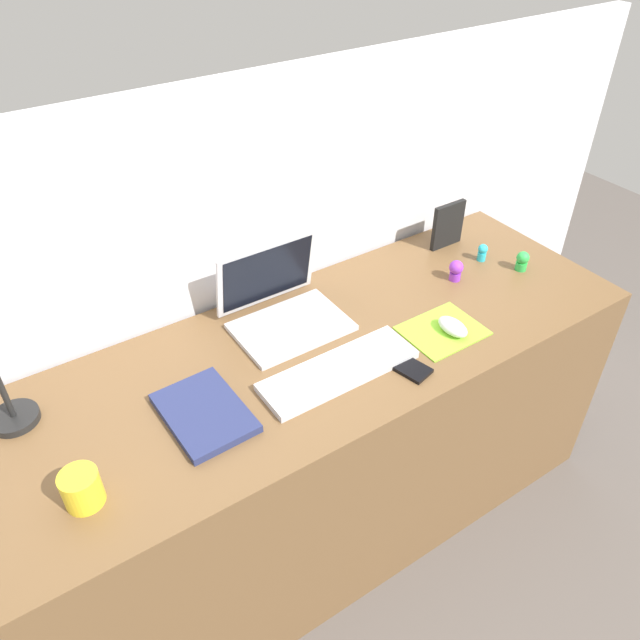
# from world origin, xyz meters

# --- Properties ---
(ground_plane) EXTENTS (6.00, 6.00, 0.00)m
(ground_plane) POSITION_xyz_m (0.00, 0.00, 0.00)
(ground_plane) COLOR #59514C
(back_wall) EXTENTS (2.96, 0.05, 1.35)m
(back_wall) POSITION_xyz_m (0.00, 0.35, 0.68)
(back_wall) COLOR silver
(back_wall) RESTS_ON ground_plane
(desk) EXTENTS (1.76, 0.62, 0.74)m
(desk) POSITION_xyz_m (0.00, 0.00, 0.37)
(desk) COLOR brown
(desk) RESTS_ON ground_plane
(laptop) EXTENTS (0.30, 0.25, 0.21)m
(laptop) POSITION_xyz_m (-0.04, 0.16, 0.79)
(laptop) COLOR silver
(laptop) RESTS_ON desk
(keyboard) EXTENTS (0.41, 0.13, 0.02)m
(keyboard) POSITION_xyz_m (-0.03, -0.11, 0.75)
(keyboard) COLOR silver
(keyboard) RESTS_ON desk
(mousepad) EXTENTS (0.21, 0.17, 0.00)m
(mousepad) POSITION_xyz_m (0.30, -0.13, 0.74)
(mousepad) COLOR #8CDB33
(mousepad) RESTS_ON desk
(mouse) EXTENTS (0.06, 0.10, 0.03)m
(mouse) POSITION_xyz_m (0.31, -0.15, 0.76)
(mouse) COLOR silver
(mouse) RESTS_ON mousepad
(cell_phone) EXTENTS (0.09, 0.14, 0.01)m
(cell_phone) POSITION_xyz_m (0.12, -0.18, 0.74)
(cell_phone) COLOR black
(cell_phone) RESTS_ON desk
(notebook_pad) EXTENTS (0.18, 0.24, 0.02)m
(notebook_pad) POSITION_xyz_m (-0.37, -0.06, 0.75)
(notebook_pad) COLOR navy
(notebook_pad) RESTS_ON desk
(picture_frame) EXTENTS (0.12, 0.02, 0.15)m
(picture_frame) POSITION_xyz_m (0.61, 0.20, 0.81)
(picture_frame) COLOR black
(picture_frame) RESTS_ON desk
(coffee_mug) EXTENTS (0.08, 0.08, 0.08)m
(coffee_mug) POSITION_xyz_m (-0.67, -0.14, 0.78)
(coffee_mug) COLOR yellow
(coffee_mug) RESTS_ON desk
(toy_figurine_purple) EXTENTS (0.04, 0.04, 0.06)m
(toy_figurine_purple) POSITION_xyz_m (0.50, 0.04, 0.77)
(toy_figurine_purple) COLOR purple
(toy_figurine_purple) RESTS_ON desk
(toy_figurine_green) EXTENTS (0.04, 0.04, 0.06)m
(toy_figurine_green) POSITION_xyz_m (0.71, -0.04, 0.77)
(toy_figurine_green) COLOR green
(toy_figurine_green) RESTS_ON desk
(toy_figurine_cyan) EXTENTS (0.03, 0.03, 0.06)m
(toy_figurine_cyan) POSITION_xyz_m (0.64, 0.07, 0.77)
(toy_figurine_cyan) COLOR #28B7CC
(toy_figurine_cyan) RESTS_ON desk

